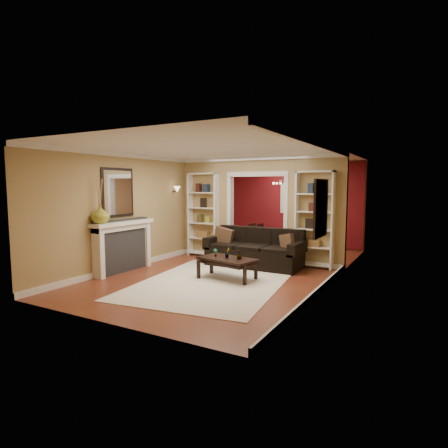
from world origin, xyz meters
The scene contains 30 objects.
floor centered at (0.00, 0.00, 0.00)m, with size 8.00×8.00×0.00m, color brown.
ceiling centered at (0.00, 0.00, 2.70)m, with size 8.00×8.00×0.00m, color white.
wall_back centered at (0.00, 4.00, 1.35)m, with size 8.00×8.00×0.00m, color tan.
wall_front centered at (0.00, -4.00, 1.35)m, with size 8.00×8.00×0.00m, color tan.
wall_left centered at (-2.25, 0.00, 1.35)m, with size 8.00×8.00×0.00m, color tan.
wall_right centered at (2.25, 0.00, 1.35)m, with size 8.00×8.00×0.00m, color tan.
partition_wall centered at (0.00, 1.20, 1.35)m, with size 4.50×0.15×2.70m, color tan.
red_back_panel centered at (0.00, 3.97, 1.32)m, with size 4.44×0.04×2.64m, color maroon.
dining_window centered at (0.00, 3.93, 1.55)m, with size 0.78×0.03×0.98m, color #8CA5CC.
area_rug centered at (0.15, -1.33, 0.01)m, with size 2.72×3.81×0.01m, color white.
sofa centered at (0.26, 0.45, 0.46)m, with size 2.36×1.02×0.92m, color black.
pillow_left centered at (-0.58, 0.43, 0.68)m, with size 0.47×0.13×0.47m, color brown.
pillow_right centered at (1.09, 0.43, 0.64)m, with size 0.37×0.11×0.37m, color brown.
coffee_table centered at (0.28, -0.96, 0.23)m, with size 1.20×0.65×0.45m, color black.
plant_left centered at (0.00, -0.96, 0.54)m, with size 0.09×0.06×0.17m, color #336626.
plant_center centered at (0.28, -0.96, 0.56)m, with size 0.12×0.09×0.21m, color #336626.
plant_right centered at (0.56, -0.96, 0.55)m, with size 0.11×0.11×0.20m, color #336626.
bookshelf_left centered at (-1.55, 1.03, 1.15)m, with size 0.90×0.30×2.30m, color white.
bookshelf_right centered at (1.55, 1.03, 1.15)m, with size 0.90×0.30×2.30m, color white.
fireplace centered at (-2.09, -1.50, 0.58)m, with size 0.32×1.70×1.16m, color white.
vase centered at (-2.09, -2.15, 1.36)m, with size 0.37×0.37×0.39m, color #9FA134.
mirror centered at (-2.23, -1.50, 1.80)m, with size 0.03×0.95×1.10m, color silver.
wall_sconce centered at (-2.15, 0.55, 1.83)m, with size 0.18×0.18×0.22m, color #FFE0A5.
framed_art centered at (2.21, -1.00, 1.55)m, with size 0.04×0.85×1.05m, color black.
dining_table centered at (0.07, 2.69, 0.30)m, with size 0.96×1.73×0.61m, color black.
dining_chair_nw centered at (-0.48, 2.39, 0.43)m, with size 0.42×0.42×0.86m, color black.
dining_chair_ne centered at (0.62, 2.39, 0.46)m, with size 0.46×0.46×0.92m, color black.
dining_chair_sw centered at (-0.48, 2.99, 0.40)m, with size 0.39×0.39×0.80m, color black.
dining_chair_se centered at (0.62, 2.99, 0.42)m, with size 0.42×0.42×0.84m, color black.
chandelier centered at (0.00, 2.70, 2.02)m, with size 0.50×0.50×0.30m, color #332217.
Camera 1 is at (3.96, -7.70, 1.96)m, focal length 30.00 mm.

